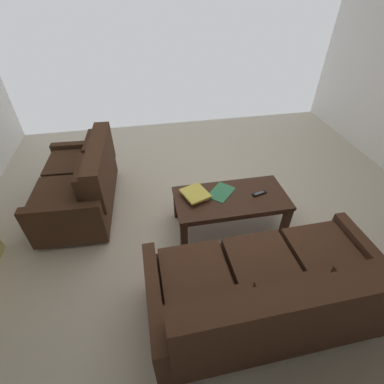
{
  "coord_description": "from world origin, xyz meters",
  "views": [
    {
      "loc": [
        0.66,
        2.34,
        2.33
      ],
      "look_at": [
        0.34,
        0.63,
        0.91
      ],
      "focal_mm": 25.97,
      "sensor_mm": 36.0,
      "label": 1
    }
  ],
  "objects_px": {
    "tv_remote": "(259,194)",
    "loose_magazine": "(221,192)",
    "loveseat_near": "(82,183)",
    "coffee_table": "(231,201)",
    "sofa_main": "(269,294)",
    "book_stack": "(195,194)"
  },
  "relations": [
    {
      "from": "loveseat_near",
      "to": "tv_remote",
      "type": "xyz_separation_m",
      "value": [
        -1.93,
        0.64,
        0.07
      ]
    },
    {
      "from": "loveseat_near",
      "to": "loose_magazine",
      "type": "xyz_separation_m",
      "value": [
        -1.53,
        0.54,
        0.06
      ]
    },
    {
      "from": "coffee_table",
      "to": "tv_remote",
      "type": "relative_size",
      "value": 7.28
    },
    {
      "from": "sofa_main",
      "to": "tv_remote",
      "type": "distance_m",
      "value": 1.16
    },
    {
      "from": "sofa_main",
      "to": "loveseat_near",
      "type": "height_order",
      "value": "sofa_main"
    },
    {
      "from": "coffee_table",
      "to": "book_stack",
      "type": "relative_size",
      "value": 3.52
    },
    {
      "from": "loveseat_near",
      "to": "sofa_main",
      "type": "bearing_deg",
      "value": 132.36
    },
    {
      "from": "book_stack",
      "to": "tv_remote",
      "type": "bearing_deg",
      "value": 172.81
    },
    {
      "from": "sofa_main",
      "to": "book_stack",
      "type": "xyz_separation_m",
      "value": [
        0.35,
        -1.19,
        0.08
      ]
    },
    {
      "from": "loveseat_near",
      "to": "coffee_table",
      "type": "xyz_separation_m",
      "value": [
        -1.62,
        0.63,
        -0.0
      ]
    },
    {
      "from": "coffee_table",
      "to": "loveseat_near",
      "type": "bearing_deg",
      "value": -21.17
    },
    {
      "from": "coffee_table",
      "to": "tv_remote",
      "type": "xyz_separation_m",
      "value": [
        -0.31,
        0.01,
        0.07
      ]
    },
    {
      "from": "coffee_table",
      "to": "tv_remote",
      "type": "bearing_deg",
      "value": 177.69
    },
    {
      "from": "tv_remote",
      "to": "loose_magazine",
      "type": "distance_m",
      "value": 0.41
    },
    {
      "from": "loveseat_near",
      "to": "tv_remote",
      "type": "bearing_deg",
      "value": 161.63
    },
    {
      "from": "loveseat_near",
      "to": "coffee_table",
      "type": "height_order",
      "value": "loveseat_near"
    },
    {
      "from": "book_stack",
      "to": "tv_remote",
      "type": "xyz_separation_m",
      "value": [
        -0.68,
        0.09,
        -0.02
      ]
    },
    {
      "from": "sofa_main",
      "to": "loose_magazine",
      "type": "relative_size",
      "value": 6.02
    },
    {
      "from": "sofa_main",
      "to": "book_stack",
      "type": "distance_m",
      "value": 1.24
    },
    {
      "from": "coffee_table",
      "to": "book_stack",
      "type": "xyz_separation_m",
      "value": [
        0.38,
        -0.07,
        0.1
      ]
    },
    {
      "from": "tv_remote",
      "to": "loose_magazine",
      "type": "xyz_separation_m",
      "value": [
        0.39,
        -0.1,
        -0.01
      ]
    },
    {
      "from": "book_stack",
      "to": "loose_magazine",
      "type": "relative_size",
      "value": 1.11
    }
  ]
}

